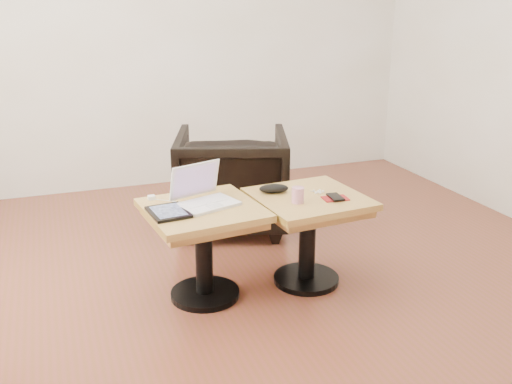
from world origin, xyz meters
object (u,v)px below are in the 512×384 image
object	(u,v)px
striped_cup	(298,195)
laptop	(204,196)
side_table_right	(308,218)
side_table_left	(203,230)
armchair	(232,180)

from	to	relation	value
striped_cup	laptop	bearing A→B (deg)	161.82
side_table_right	striped_cup	distance (m)	0.23
side_table_left	side_table_right	xyz separation A→B (m)	(0.64, -0.03, 0.00)
side_table_left	striped_cup	world-z (taller)	striped_cup
side_table_left	armchair	world-z (taller)	armchair
side_table_left	laptop	size ratio (longest dim) A/B	1.78
side_table_right	side_table_left	bearing A→B (deg)	171.96
striped_cup	armchair	world-z (taller)	armchair
side_table_right	laptop	bearing A→B (deg)	167.36
side_table_left	laptop	world-z (taller)	laptop
side_table_right	armchair	xyz separation A→B (m)	(-0.15, 1.02, -0.05)
side_table_left	side_table_right	distance (m)	0.64
laptop	armchair	size ratio (longest dim) A/B	0.47
laptop	armchair	world-z (taller)	laptop
laptop	striped_cup	xyz separation A→B (m)	(0.51, -0.17, 0.00)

